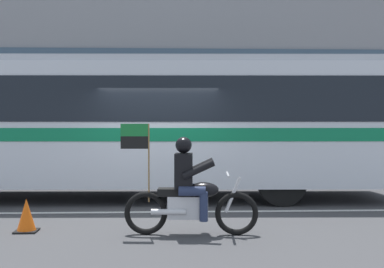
# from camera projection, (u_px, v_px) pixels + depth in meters

# --- Properties ---
(ground_plane) EXTENTS (60.00, 60.00, 0.00)m
(ground_plane) POSITION_uv_depth(u_px,v_px,m) (158.00, 207.00, 10.62)
(ground_plane) COLOR #3D3D3F
(sidewalk_curb) EXTENTS (28.00, 3.80, 0.15)m
(sidewalk_curb) POSITION_uv_depth(u_px,v_px,m) (162.00, 176.00, 15.71)
(sidewalk_curb) COLOR #A39E93
(sidewalk_curb) RESTS_ON ground_plane
(lane_center_stripe) EXTENTS (26.60, 0.14, 0.01)m
(lane_center_stripe) POSITION_uv_depth(u_px,v_px,m) (158.00, 212.00, 10.02)
(lane_center_stripe) COLOR silver
(lane_center_stripe) RESTS_ON ground_plane
(office_building_facade) EXTENTS (28.00, 0.89, 10.35)m
(office_building_facade) POSITION_uv_depth(u_px,v_px,m) (163.00, 26.00, 17.85)
(office_building_facade) COLOR gray
(office_building_facade) RESTS_ON ground_plane
(transit_bus) EXTENTS (12.11, 3.01, 3.22)m
(transit_bus) POSITION_uv_depth(u_px,v_px,m) (130.00, 118.00, 11.73)
(transit_bus) COLOR silver
(transit_bus) RESTS_ON ground_plane
(motorcycle_with_rider) EXTENTS (2.19, 0.64, 1.78)m
(motorcycle_with_rider) POSITION_uv_depth(u_px,v_px,m) (190.00, 193.00, 8.01)
(motorcycle_with_rider) COLOR black
(motorcycle_with_rider) RESTS_ON ground_plane
(fire_hydrant) EXTENTS (0.22, 0.30, 0.75)m
(fire_hydrant) POSITION_uv_depth(u_px,v_px,m) (16.00, 165.00, 14.68)
(fire_hydrant) COLOR red
(fire_hydrant) RESTS_ON sidewalk_curb
(traffic_cone) EXTENTS (0.36, 0.36, 0.55)m
(traffic_cone) POSITION_uv_depth(u_px,v_px,m) (26.00, 216.00, 8.24)
(traffic_cone) COLOR #EA590F
(traffic_cone) RESTS_ON ground_plane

